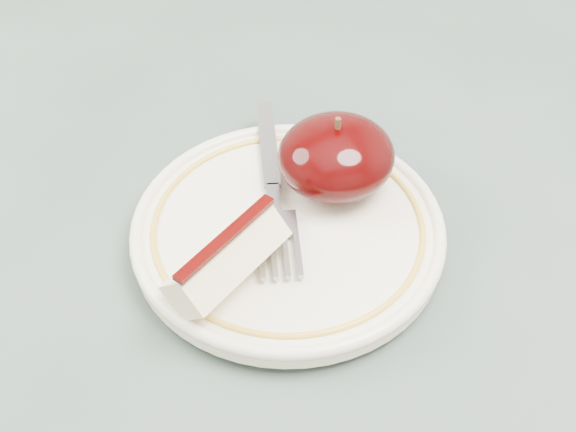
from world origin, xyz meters
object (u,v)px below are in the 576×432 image
object	(u,v)px
plate	(288,231)
fork	(273,187)
table	(218,368)
apple_half	(336,157)

from	to	relation	value
plate	fork	world-z (taller)	fork
fork	plate	bearing A→B (deg)	-167.01
plate	table	bearing A→B (deg)	-161.87
table	plate	bearing A→B (deg)	18.13
table	fork	world-z (taller)	fork
apple_half	table	bearing A→B (deg)	-156.22
table	fork	distance (m)	0.14
table	plate	distance (m)	0.12
apple_half	fork	size ratio (longest dim) A/B	0.47
apple_half	fork	world-z (taller)	apple_half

